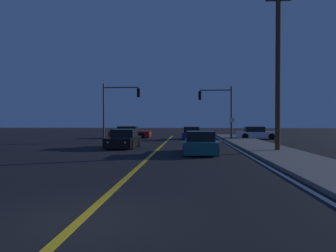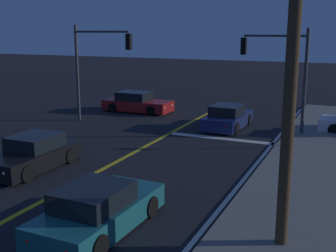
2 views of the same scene
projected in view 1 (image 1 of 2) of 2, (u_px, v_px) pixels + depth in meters
The scene contains 14 objects.
ground_plane at pixel (79, 222), 5.85m from camera, with size 160.00×160.00×0.00m, color black.
sidewalk_right at pixel (277, 152), 18.00m from camera, with size 3.20×45.64×0.15m, color slate.
lane_line_center at pixel (154, 153), 18.49m from camera, with size 0.20×43.10×0.01m, color gold.
lane_line_edge_right at pixel (245, 153), 18.12m from camera, with size 0.16×43.10×0.01m, color silver.
stop_bar at pixel (196, 141), 29.45m from camera, with size 5.72×0.50×0.01m, color silver.
car_side_waiting_teal at pixel (201, 144), 18.13m from camera, with size 2.07×4.44×1.34m.
car_mid_block_navy at pixel (192, 134), 31.99m from camera, with size 2.01×4.18×1.34m.
car_parked_curb_red at pixel (130, 133), 34.80m from camera, with size 4.69×1.97×1.34m.
car_distant_tail_black at pixel (124, 140), 22.07m from camera, with size 2.03×4.18×1.34m.
car_far_approaching_white at pixel (256, 134), 32.82m from camera, with size 4.45×2.06×1.34m.
traffic_signal_near_right at pixel (219, 104), 31.52m from camera, with size 3.48×0.28×5.54m.
traffic_signal_far_left at pixel (117, 102), 30.83m from camera, with size 3.80×0.28×5.74m.
utility_pole_right at pixel (278, 62), 18.78m from camera, with size 1.82×0.31×10.81m.
street_sign_corner at pixel (232, 125), 28.70m from camera, with size 0.56×0.09×2.28m.
Camera 1 is at (2.11, -5.69, 1.94)m, focal length 32.54 mm.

